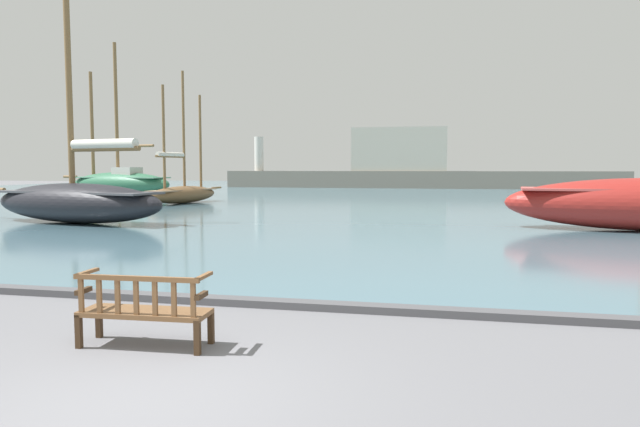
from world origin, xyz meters
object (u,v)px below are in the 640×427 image
object	(u,v)px
park_bench	(144,309)
sailboat_far_port	(183,191)
sailboat_nearest_port	(120,181)
sailboat_outer_starboard	(77,200)

from	to	relation	value
park_bench	sailboat_far_port	world-z (taller)	sailboat_far_port
park_bench	sailboat_far_port	xyz separation A→B (m)	(-11.75, 25.51, 0.32)
sailboat_nearest_port	sailboat_far_port	bearing A→B (deg)	-41.15
sailboat_far_port	sailboat_outer_starboard	world-z (taller)	sailboat_outer_starboard
sailboat_far_port	sailboat_nearest_port	size ratio (longest dim) A/B	0.68
park_bench	sailboat_nearest_port	distance (m)	39.25
park_bench	sailboat_outer_starboard	size ratio (longest dim) A/B	0.17
sailboat_far_port	sailboat_nearest_port	bearing A→B (deg)	138.85
park_bench	sailboat_nearest_port	size ratio (longest dim) A/B	0.14
park_bench	sailboat_far_port	distance (m)	28.09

